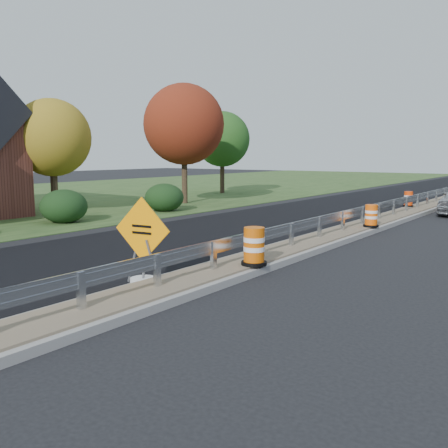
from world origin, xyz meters
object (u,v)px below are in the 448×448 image
Objects in this scene: caution_sign at (143,263)px; barrel_median_mid at (371,216)px; barrel_median_near at (254,247)px; barrel_median_far at (408,199)px.

caution_sign is 2.39× the size of barrel_median_mid.
barrel_median_mid is at bearing 90.00° from barrel_median_near.
barrel_median_near is 8.47m from barrel_median_mid.
caution_sign is 2.92m from barrel_median_near.
caution_sign reaches higher than barrel_median_mid.
caution_sign reaches higher than barrel_median_far.
barrel_median_mid reaches higher than barrel_median_far.
caution_sign is 2.53× the size of barrel_median_far.
barrel_median_near is 1.12× the size of barrel_median_mid.
barrel_median_far is at bearing 97.18° from barrel_median_mid.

